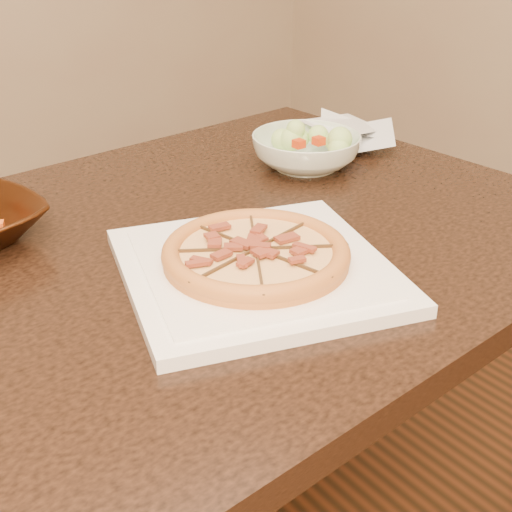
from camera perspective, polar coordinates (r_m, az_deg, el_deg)
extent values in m
cube|color=#311C11|center=(1.01, -8.35, -0.94)|extent=(1.38, 0.94, 0.04)
cylinder|color=#311C11|center=(1.73, 3.68, -2.09)|extent=(0.07, 0.07, 0.71)
cube|color=white|center=(0.93, 0.00, -1.15)|extent=(0.42, 0.42, 0.02)
cube|color=white|center=(0.92, 0.00, -0.55)|extent=(0.36, 0.36, 0.00)
cylinder|color=#AF603A|center=(0.92, 0.00, -0.11)|extent=(0.24, 0.24, 0.01)
torus|color=#AF603A|center=(0.92, 0.00, 0.33)|extent=(0.24, 0.24, 0.02)
cylinder|color=#FFE595|center=(0.92, 0.00, 0.28)|extent=(0.20, 0.20, 0.01)
cube|color=#3B2714|center=(0.92, 0.00, 0.56)|extent=(0.05, 0.24, 0.01)
cube|color=#3B2714|center=(0.92, 0.00, 0.56)|extent=(0.20, 0.13, 0.01)
cube|color=#3B2714|center=(0.92, 0.00, 0.56)|extent=(0.24, 0.05, 0.01)
cube|color=#3B2714|center=(0.92, 0.00, 0.56)|extent=(0.13, 0.20, 0.01)
cube|color=#9C402D|center=(0.93, 0.71, 1.09)|extent=(0.03, 0.02, 0.00)
cube|color=#9C402D|center=(0.95, 0.97, 1.72)|extent=(0.03, 0.02, 0.00)
cube|color=#9C402D|center=(0.97, 0.42, 2.37)|extent=(0.03, 0.03, 0.00)
cube|color=#9C402D|center=(0.94, -0.27, 1.38)|extent=(0.02, 0.03, 0.00)
cube|color=#9C402D|center=(0.95, -1.31, 1.84)|extent=(0.02, 0.03, 0.00)
cube|color=#9C402D|center=(0.96, -2.93, 2.04)|extent=(0.02, 0.03, 0.00)
cube|color=#9C402D|center=(0.93, -1.69, 1.12)|extent=(0.02, 0.03, 0.00)
cube|color=#9C402D|center=(0.92, -3.26, 1.00)|extent=(0.03, 0.03, 0.00)
cube|color=#9C402D|center=(0.91, -4.77, 0.48)|extent=(0.03, 0.02, 0.00)
cube|color=#9C402D|center=(0.90, -2.19, 0.30)|extent=(0.03, 0.02, 0.00)
cube|color=#9C402D|center=(0.88, -2.97, -0.42)|extent=(0.02, 0.02, 0.00)
cube|color=#9C402D|center=(0.90, -0.74, 0.20)|extent=(0.03, 0.02, 0.00)
cube|color=#9C402D|center=(0.88, -0.75, -0.53)|extent=(0.03, 0.03, 0.00)
cube|color=#9C402D|center=(0.85, 0.16, -1.29)|extent=(0.03, 0.03, 0.00)
cube|color=#9C402D|center=(0.89, 0.60, -0.05)|extent=(0.02, 0.03, 0.00)
cube|color=#9C402D|center=(0.88, 1.97, -0.48)|extent=(0.01, 0.02, 0.00)
cube|color=#9C402D|center=(0.88, 3.87, -0.56)|extent=(0.02, 0.03, 0.00)
cube|color=#9C402D|center=(0.90, 2.10, 0.39)|extent=(0.02, 0.03, 0.00)
cube|color=#9C402D|center=(0.91, 3.62, 0.66)|extent=(0.03, 0.03, 0.00)
cube|color=#9C402D|center=(0.92, 1.16, 0.86)|extent=(0.03, 0.02, 0.00)
cube|color=#9C402D|center=(0.93, 2.18, 1.33)|extent=(0.03, 0.02, 0.00)
imported|color=white|center=(1.30, 4.02, 8.35)|extent=(0.20, 0.20, 0.06)
sphere|color=#BDE573|center=(1.29, 4.09, 10.40)|extent=(0.04, 0.04, 0.04)
sphere|color=#BDE573|center=(1.30, 4.23, 10.63)|extent=(0.04, 0.04, 0.04)
sphere|color=#BDE573|center=(1.32, 3.26, 10.83)|extent=(0.04, 0.04, 0.04)
sphere|color=#BDE573|center=(1.29, 3.65, 10.46)|extent=(0.04, 0.04, 0.04)
sphere|color=#BDE573|center=(1.28, 2.86, 10.31)|extent=(0.04, 0.04, 0.04)
sphere|color=#BDE573|center=(1.28, 4.04, 10.38)|extent=(0.04, 0.04, 0.04)
sphere|color=#BDE573|center=(1.27, 4.27, 10.13)|extent=(0.04, 0.04, 0.04)
sphere|color=#BDE573|center=(1.26, 5.49, 10.03)|extent=(0.04, 0.04, 0.04)
sphere|color=#BDE573|center=(1.29, 4.67, 10.38)|extent=(0.04, 0.04, 0.04)
cube|color=red|center=(1.32, 4.30, 10.40)|extent=(0.02, 0.02, 0.01)
cube|color=red|center=(1.26, 3.86, 9.62)|extent=(0.02, 0.02, 0.01)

